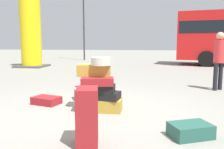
{
  "coord_description": "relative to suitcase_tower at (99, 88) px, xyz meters",
  "views": [
    {
      "loc": [
        1.13,
        -4.51,
        1.34
      ],
      "look_at": [
        0.25,
        1.26,
        0.55
      ],
      "focal_mm": 37.61,
      "sensor_mm": 36.0,
      "label": 1
    }
  ],
  "objects": [
    {
      "name": "ground_plane",
      "position": [
        -0.19,
        0.05,
        -0.46
      ],
      "size": [
        80.0,
        80.0,
        0.0
      ],
      "primitive_type": "plane",
      "color": "gray"
    },
    {
      "name": "suitcase_tower",
      "position": [
        0.0,
        0.0,
        0.0
      ],
      "size": [
        0.92,
        0.69,
        1.06
      ],
      "color": "#B28C33",
      "rests_on": "ground"
    },
    {
      "name": "suitcase_maroon_right_side",
      "position": [
        0.17,
        -1.58,
        -0.08
      ],
      "size": [
        0.35,
        0.44,
        0.76
      ],
      "primitive_type": "cube",
      "rotation": [
        0.0,
        0.0,
        0.19
      ],
      "color": "maroon",
      "rests_on": "ground"
    },
    {
      "name": "suitcase_navy_upright_blue",
      "position": [
        -0.87,
        2.18,
        -0.15
      ],
      "size": [
        0.35,
        0.38,
        0.62
      ],
      "primitive_type": "cube",
      "rotation": [
        0.0,
        0.0,
        0.27
      ],
      "color": "#334F99",
      "rests_on": "ground"
    },
    {
      "name": "suitcase_teal_behind_tower",
      "position": [
        1.56,
        -1.12,
        -0.37
      ],
      "size": [
        0.68,
        0.58,
        0.2
      ],
      "primitive_type": "cube",
      "rotation": [
        0.0,
        0.0,
        0.42
      ],
      "color": "#26594C",
      "rests_on": "ground"
    },
    {
      "name": "suitcase_cream_foreground_far",
      "position": [
        -0.41,
        0.94,
        -0.34
      ],
      "size": [
        0.85,
        0.69,
        0.25
      ],
      "primitive_type": "cube",
      "rotation": [
        0.0,
        0.0,
        0.44
      ],
      "color": "beige",
      "rests_on": "ground"
    },
    {
      "name": "suitcase_maroon_foreground_near",
      "position": [
        -1.25,
        0.3,
        -0.38
      ],
      "size": [
        0.66,
        0.53,
        0.16
      ],
      "primitive_type": "cube",
      "rotation": [
        0.0,
        0.0,
        -0.27
      ],
      "color": "maroon",
      "rests_on": "ground"
    },
    {
      "name": "person_bearded_onlooker",
      "position": [
        2.93,
        2.53,
        0.51
      ],
      "size": [
        0.3,
        0.3,
        1.64
      ],
      "rotation": [
        0.0,
        0.0,
        -2.48
      ],
      "color": "black",
      "rests_on": "ground"
    },
    {
      "name": "yellow_dummy_statue",
      "position": [
        -5.52,
        7.88,
        1.59
      ],
      "size": [
        1.56,
        1.56,
        4.59
      ],
      "color": "yellow",
      "rests_on": "ground"
    }
  ]
}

